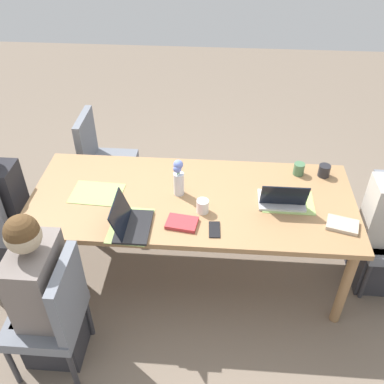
# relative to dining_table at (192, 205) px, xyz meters

# --- Properties ---
(ground_plane) EXTENTS (10.00, 10.00, 0.00)m
(ground_plane) POSITION_rel_dining_table_xyz_m (0.00, 0.00, -0.68)
(ground_plane) COLOR #756656
(dining_table) EXTENTS (2.29, 0.96, 0.75)m
(dining_table) POSITION_rel_dining_table_xyz_m (0.00, 0.00, 0.00)
(dining_table) COLOR #9E754C
(dining_table) RESTS_ON ground_plane
(chair_near_left_near) EXTENTS (0.44, 0.44, 0.90)m
(chair_near_left_near) POSITION_rel_dining_table_xyz_m (-0.77, -0.84, -0.18)
(chair_near_left_near) COLOR slate
(chair_near_left_near) RESTS_ON ground_plane
(person_near_left_near) EXTENTS (0.36, 0.40, 1.19)m
(person_near_left_near) POSITION_rel_dining_table_xyz_m (-0.84, -0.78, -0.15)
(person_near_left_near) COLOR #2D2D33
(person_near_left_near) RESTS_ON ground_plane
(person_head_left_left_mid) EXTENTS (0.40, 0.36, 1.19)m
(person_head_left_left_mid) POSITION_rel_dining_table_xyz_m (-1.45, -0.01, -0.15)
(person_head_left_left_mid) COLOR #2D2D33
(person_head_left_left_mid) RESTS_ON ground_plane
(chair_far_right_near) EXTENTS (0.44, 0.44, 0.90)m
(chair_far_right_near) POSITION_rel_dining_table_xyz_m (-0.88, 0.83, -0.18)
(chair_far_right_near) COLOR slate
(chair_far_right_near) RESTS_ON ground_plane
(flower_vase) EXTENTS (0.07, 0.08, 0.28)m
(flower_vase) POSITION_rel_dining_table_xyz_m (-0.10, 0.04, 0.22)
(flower_vase) COLOR silver
(flower_vase) RESTS_ON dining_table
(placemat_near_left_near) EXTENTS (0.28, 0.37, 0.00)m
(placemat_near_left_near) POSITION_rel_dining_table_xyz_m (-0.38, -0.32, 0.07)
(placemat_near_left_near) COLOR #9EBC66
(placemat_near_left_near) RESTS_ON dining_table
(placemat_head_left_left_mid) EXTENTS (0.37, 0.28, 0.00)m
(placemat_head_left_left_mid) POSITION_rel_dining_table_xyz_m (-0.68, -0.01, 0.07)
(placemat_head_left_left_mid) COLOR #9EBC66
(placemat_head_left_left_mid) RESTS_ON dining_table
(placemat_head_right_left_far) EXTENTS (0.36, 0.27, 0.00)m
(placemat_head_right_left_far) POSITION_rel_dining_table_xyz_m (0.67, 0.00, 0.07)
(placemat_head_right_left_far) COLOR #9EBC66
(placemat_head_right_left_far) RESTS_ON dining_table
(laptop_near_left_near) EXTENTS (0.22, 0.32, 0.21)m
(laptop_near_left_near) POSITION_rel_dining_table_xyz_m (-0.38, -0.34, 0.11)
(laptop_near_left_near) COLOR black
(laptop_near_left_near) RESTS_ON dining_table
(laptop_head_right_left_far) EXTENTS (0.32, 0.22, 0.21)m
(laptop_head_right_left_far) POSITION_rel_dining_table_xyz_m (0.62, -0.02, 0.11)
(laptop_head_right_left_far) COLOR silver
(laptop_head_right_left_far) RESTS_ON dining_table
(coffee_mug_near_left) EXTENTS (0.09, 0.09, 0.09)m
(coffee_mug_near_left) POSITION_rel_dining_table_xyz_m (0.97, 0.33, 0.12)
(coffee_mug_near_left) COLOR #232328
(coffee_mug_near_left) RESTS_ON dining_table
(coffee_mug_near_right) EXTENTS (0.08, 0.08, 0.10)m
(coffee_mug_near_right) POSITION_rel_dining_table_xyz_m (0.08, -0.14, 0.12)
(coffee_mug_near_right) COLOR white
(coffee_mug_near_right) RESTS_ON dining_table
(coffee_mug_centre_left) EXTENTS (0.08, 0.08, 0.09)m
(coffee_mug_centre_left) POSITION_rel_dining_table_xyz_m (0.78, 0.34, 0.12)
(coffee_mug_centre_left) COLOR #47704C
(coffee_mug_centre_left) RESTS_ON dining_table
(book_red_cover) EXTENTS (0.22, 0.17, 0.03)m
(book_red_cover) POSITION_rel_dining_table_xyz_m (-0.05, -0.28, 0.08)
(book_red_cover) COLOR #B73338
(book_red_cover) RESTS_ON dining_table
(book_blue_cover) EXTENTS (0.23, 0.19, 0.03)m
(book_blue_cover) POSITION_rel_dining_table_xyz_m (1.00, -0.22, 0.08)
(book_blue_cover) COLOR #B2A38E
(book_blue_cover) RESTS_ON dining_table
(phone_black) EXTENTS (0.08, 0.15, 0.01)m
(phone_black) POSITION_rel_dining_table_xyz_m (0.17, -0.32, 0.08)
(phone_black) COLOR black
(phone_black) RESTS_ON dining_table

